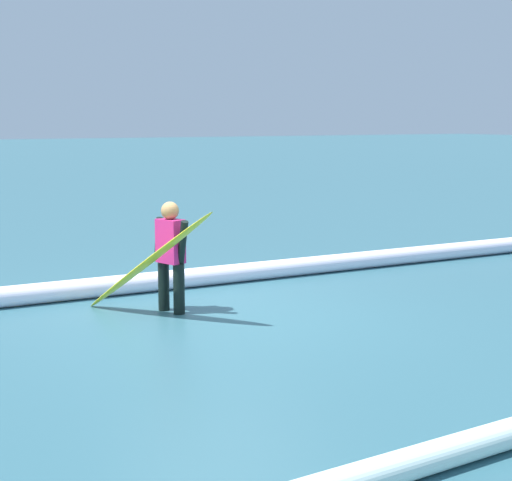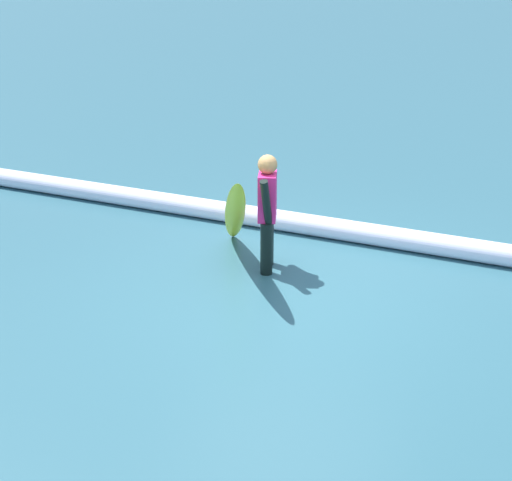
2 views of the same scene
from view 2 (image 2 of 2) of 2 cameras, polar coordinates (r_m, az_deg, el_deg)
name	(u,v)px [view 2 (image 2 of 2)]	position (r m, az deg, el deg)	size (l,w,h in m)	color
ground_plane	(287,290)	(8.46, 2.34, -3.68)	(171.86, 171.86, 0.00)	#2F5C69
surfer	(267,207)	(8.69, 0.84, 2.51)	(0.30, 0.63, 1.37)	black
surfboard	(235,213)	(8.75, -1.57, 2.02)	(1.09, 1.90, 1.39)	yellow
wave_crest_foreground	(180,205)	(10.70, -5.66, 2.66)	(0.27, 0.27, 22.65)	white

